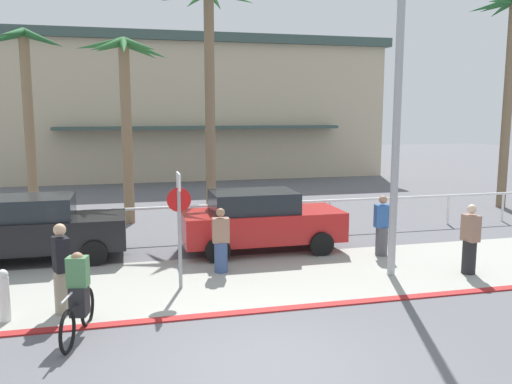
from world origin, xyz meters
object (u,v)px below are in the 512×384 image
Objects in this scene: palm_tree_5 at (511,46)px; pedestrian_1 at (470,242)px; car_red_2 at (260,220)px; pedestrian_2 at (221,243)px; palm_tree_3 at (125,82)px; cyclist_black_0 at (78,297)px; stop_sign_bike_lane at (179,214)px; streetlight_curb at (403,92)px; pedestrian_3 at (62,272)px; car_black_1 at (36,228)px; palm_tree_2 at (26,76)px; bollard_3 at (4,295)px; pedestrian_0 at (382,228)px; palm_tree_4 at (209,56)px.

pedestrian_1 is (-6.91, -7.61, -5.59)m from palm_tree_5.
palm_tree_5 reaches higher than car_red_2.
car_red_2 is 2.25m from pedestrian_2.
palm_tree_3 reaches higher than cyclist_black_0.
stop_sign_bike_lane is 5.60m from streetlight_curb.
pedestrian_2 is at bearing -128.97° from car_red_2.
car_red_2 is 2.49× the size of pedestrian_3.
pedestrian_2 is (-5.72, 1.52, -0.06)m from pedestrian_1.
car_black_1 reaches higher than cyclist_black_0.
stop_sign_bike_lane reaches higher than cyclist_black_0.
pedestrian_3 is (2.10, -10.34, -4.27)m from palm_tree_2.
palm_tree_3 is at bearing 74.76° from bollard_3.
palm_tree_3 is at bearing 81.01° from pedestrian_3.
pedestrian_0 is at bearing 122.29° from pedestrian_1.
pedestrian_0 reaches higher than cyclist_black_0.
pedestrian_2 is at bearing -26.31° from car_black_1.
car_red_2 is (-11.22, -4.34, -5.50)m from palm_tree_5.
cyclist_black_0 is at bearing -155.24° from pedestrian_0.
palm_tree_4 reaches higher than pedestrian_1.
streetlight_curb reaches higher than pedestrian_0.
car_black_1 is 2.68× the size of pedestrian_0.
cyclist_black_0 reaches higher than bollard_3.
streetlight_curb is (8.28, 0.64, 3.76)m from bollard_3.
pedestrian_1 is at bearing 9.46° from cyclist_black_0.
palm_tree_2 reaches higher than pedestrian_0.
bollard_3 is at bearing -146.98° from car_red_2.
car_black_1 is at bearing 168.99° from pedestrian_0.
palm_tree_3 is 10.40m from cyclist_black_0.
cyclist_black_0 is 4.24m from pedestrian_2.
cyclist_black_0 is (1.45, -5.18, -0.18)m from car_black_1.
bollard_3 is 0.16× the size of palm_tree_3.
car_red_2 is (3.48, -4.78, -3.95)m from palm_tree_3.
palm_tree_5 is at bearing -1.71° from palm_tree_3.
pedestrian_3 is (-2.33, -0.90, -0.86)m from stop_sign_bike_lane.
pedestrian_3 is (-7.27, -0.46, -3.45)m from streetlight_curb.
stop_sign_bike_lane is at bearing 46.08° from cyclist_black_0.
pedestrian_1 is (8.73, 1.45, 0.09)m from cyclist_black_0.
pedestrian_3 is at bearing -98.99° from palm_tree_3.
palm_tree_5 is 18.72m from pedestrian_3.
bollard_3 is at bearing -170.16° from pedestrian_3.
palm_tree_5 reaches higher than palm_tree_2.
palm_tree_5 reaches higher than pedestrian_1.
palm_tree_3 reaches higher than pedestrian_2.
car_black_1 is 10.84m from pedestrian_1.
palm_tree_2 is 3.84× the size of pedestrian_3.
pedestrian_3 reaches higher than pedestrian_1.
palm_tree_3 is 3.58× the size of pedestrian_3.
stop_sign_bike_lane is 3.75m from car_red_2.
palm_tree_5 is 4.63× the size of cyclist_black_0.
stop_sign_bike_lane is 1.43× the size of cyclist_black_0.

